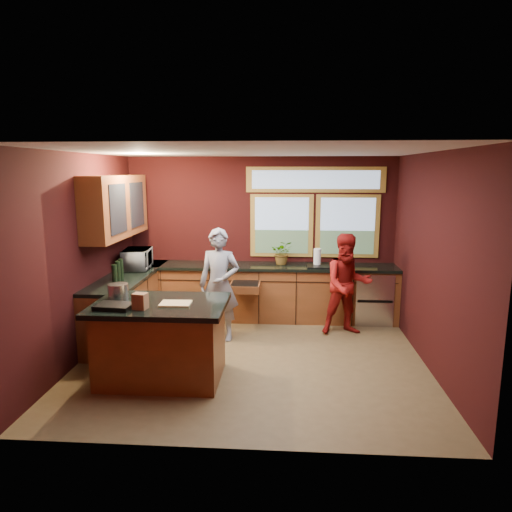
# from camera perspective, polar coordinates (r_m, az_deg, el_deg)

# --- Properties ---
(floor) EXTENTS (4.50, 4.50, 0.00)m
(floor) POSITION_cam_1_polar(r_m,az_deg,el_deg) (6.22, -0.48, -12.74)
(floor) COLOR brown
(floor) RESTS_ON ground
(room_shell) EXTENTS (4.52, 4.02, 2.71)m
(room_shell) POSITION_cam_1_polar(r_m,az_deg,el_deg) (6.14, -5.85, 4.32)
(room_shell) COLOR black
(room_shell) RESTS_ON ground
(back_counter) EXTENTS (4.50, 0.64, 0.93)m
(back_counter) POSITION_cam_1_polar(r_m,az_deg,el_deg) (7.66, 1.98, -4.53)
(back_counter) COLOR #5B3015
(back_counter) RESTS_ON floor
(left_counter) EXTENTS (0.64, 2.30, 0.93)m
(left_counter) POSITION_cam_1_polar(r_m,az_deg,el_deg) (7.25, -15.58, -5.79)
(left_counter) COLOR #5B3015
(left_counter) RESTS_ON floor
(island) EXTENTS (1.55, 1.05, 0.95)m
(island) POSITION_cam_1_polar(r_m,az_deg,el_deg) (5.63, -11.75, -10.31)
(island) COLOR #5B3015
(island) RESTS_ON floor
(person_grey) EXTENTS (0.65, 0.47, 1.66)m
(person_grey) POSITION_cam_1_polar(r_m,az_deg,el_deg) (6.69, -4.61, -3.60)
(person_grey) COLOR slate
(person_grey) RESTS_ON floor
(person_red) EXTENTS (0.84, 0.71, 1.55)m
(person_red) POSITION_cam_1_polar(r_m,az_deg,el_deg) (7.04, 11.36, -3.51)
(person_red) COLOR maroon
(person_red) RESTS_ON floor
(microwave) EXTENTS (0.45, 0.62, 0.32)m
(microwave) POSITION_cam_1_polar(r_m,az_deg,el_deg) (7.46, -14.62, -0.37)
(microwave) COLOR #999999
(microwave) RESTS_ON left_counter
(potted_plant) EXTENTS (0.36, 0.31, 0.40)m
(potted_plant) POSITION_cam_1_polar(r_m,az_deg,el_deg) (7.56, 3.32, 0.42)
(potted_plant) COLOR #999999
(potted_plant) RESTS_ON back_counter
(paper_towel) EXTENTS (0.12, 0.12, 0.28)m
(paper_towel) POSITION_cam_1_polar(r_m,az_deg,el_deg) (7.54, 7.67, -0.14)
(paper_towel) COLOR white
(paper_towel) RESTS_ON back_counter
(cutting_board) EXTENTS (0.36, 0.26, 0.02)m
(cutting_board) POSITION_cam_1_polar(r_m,az_deg,el_deg) (5.38, -10.02, -5.87)
(cutting_board) COLOR tan
(cutting_board) RESTS_ON island
(stock_pot) EXTENTS (0.24, 0.24, 0.18)m
(stock_pot) POSITION_cam_1_polar(r_m,az_deg,el_deg) (5.77, -16.84, -4.23)
(stock_pot) COLOR silver
(stock_pot) RESTS_ON island
(paper_bag) EXTENTS (0.17, 0.15, 0.18)m
(paper_bag) POSITION_cam_1_polar(r_m,az_deg,el_deg) (5.27, -14.28, -5.49)
(paper_bag) COLOR brown
(paper_bag) RESTS_ON island
(black_tray) EXTENTS (0.42, 0.31, 0.05)m
(black_tray) POSITION_cam_1_polar(r_m,az_deg,el_deg) (5.39, -17.30, -6.01)
(black_tray) COLOR black
(black_tray) RESTS_ON island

